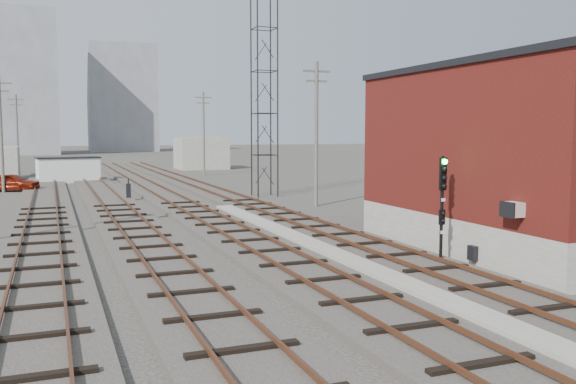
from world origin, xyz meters
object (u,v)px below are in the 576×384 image
signal_mast (442,202)px  car_red (11,182)px  switch_stand (129,191)px  site_trailer (68,170)px

signal_mast → car_red: (-15.66, 34.86, -1.49)m
switch_stand → site_trailer: (-3.39, 17.87, 0.54)m
switch_stand → site_trailer: 18.20m
switch_stand → site_trailer: bearing=106.6°
signal_mast → switch_stand: (-7.82, 24.79, -1.56)m
signal_mast → site_trailer: signal_mast is taller
switch_stand → car_red: (-7.84, 10.07, 0.07)m
signal_mast → switch_stand: signal_mast is taller
site_trailer → car_red: 8.99m
signal_mast → site_trailer: bearing=104.7°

